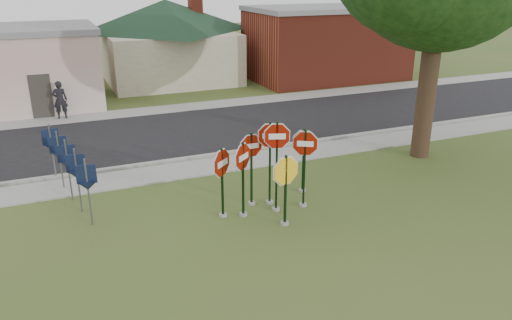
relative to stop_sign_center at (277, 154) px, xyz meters
name	(u,v)px	position (x,y,z in m)	size (l,w,h in m)	color
ground	(288,230)	(-0.23, -1.29, -1.82)	(120.00, 120.00, 0.00)	#3A501E
sidewalk_near	(223,164)	(-0.23, 4.21, -1.79)	(60.00, 1.60, 0.06)	gray
road	(190,132)	(-0.23, 8.71, -1.80)	(60.00, 7.00, 0.04)	black
sidewalk_far	(167,109)	(-0.23, 13.01, -1.79)	(60.00, 1.60, 0.06)	gray
curb	(214,155)	(-0.23, 5.21, -1.75)	(60.00, 0.20, 0.14)	gray
stop_sign_center	(277,154)	(0.00, 0.00, 0.00)	(1.01, 0.37, 2.88)	gray
stop_sign_yellow	(286,181)	(-0.16, -0.93, -0.49)	(1.15, 0.24, 2.22)	gray
stop_sign_left	(243,169)	(-1.05, 0.04, -0.35)	(0.87, 0.69, 2.40)	gray
stop_sign_right	(305,158)	(0.90, -0.06, -0.23)	(0.92, 0.56, 2.56)	gray
stop_sign_back_right	(270,151)	(0.02, 0.52, -0.10)	(1.03, 0.26, 2.74)	gray
stop_sign_back_left	(251,160)	(-0.53, 0.67, -0.35)	(0.99, 0.24, 2.42)	gray
stop_sign_far_right	(304,153)	(1.39, 0.93, -0.47)	(0.82, 0.66, 2.24)	gray
stop_sign_far_left	(222,173)	(-1.61, 0.24, -0.45)	(0.89, 0.74, 2.25)	gray
route_sign_row	(68,163)	(-5.63, 3.21, -0.60)	(1.43, 4.63, 2.00)	#59595E
building_house	(166,24)	(1.78, 20.71, 1.83)	(11.60, 11.60, 6.20)	beige
building_brick	(327,43)	(11.77, 17.21, 0.58)	(10.20, 6.20, 4.75)	maroon
pedestrian	(60,100)	(-5.41, 13.22, -0.84)	(0.67, 0.44, 1.85)	black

